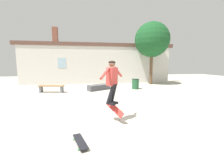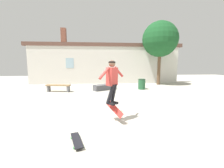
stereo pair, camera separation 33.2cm
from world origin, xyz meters
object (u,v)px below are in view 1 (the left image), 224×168
object	(u,v)px
tree_right	(152,40)
trash_bin	(135,84)
park_bench	(51,87)
skater	(112,78)
skateboard_flipping	(115,109)
skateboard_resting	(80,141)
skate_ledge	(99,87)

from	to	relation	value
tree_right	trash_bin	distance (m)	4.84
park_bench	skater	distance (m)	6.50
trash_bin	skater	distance (m)	6.75
skater	skateboard_flipping	xyz separation A→B (m)	(0.07, -0.07, -0.97)
park_bench	skater	world-z (taller)	skater
skateboard_flipping	skateboard_resting	size ratio (longest dim) A/B	0.73
skateboard_flipping	tree_right	bearing A→B (deg)	114.52
skate_ledge	skateboard_flipping	distance (m)	6.10
trash_bin	skateboard_flipping	bearing A→B (deg)	-114.16
park_bench	skater	xyz separation A→B (m)	(3.09, -5.62, 1.07)
skateboard_flipping	skateboard_resting	world-z (taller)	skateboard_flipping
skater	skateboard_flipping	world-z (taller)	skater
skateboard_flipping	trash_bin	bearing A→B (deg)	121.02
park_bench	trash_bin	bearing A→B (deg)	15.17
park_bench	skate_ledge	distance (m)	3.21
tree_right	skate_ledge	distance (m)	6.69
skate_ledge	trash_bin	world-z (taller)	trash_bin
tree_right	park_bench	xyz separation A→B (m)	(-8.17, -2.74, -3.66)
skate_ledge	skateboard_resting	xyz separation A→B (m)	(-1.06, -7.28, -0.14)
skateboard_flipping	skater	bearing A→B (deg)	-166.20
park_bench	skateboard_resting	distance (m)	7.20
trash_bin	skateboard_flipping	xyz separation A→B (m)	(-2.74, -6.11, 0.04)
tree_right	skater	bearing A→B (deg)	-121.23
park_bench	skater	size ratio (longest dim) A/B	1.19
skateboard_flipping	skate_ledge	bearing A→B (deg)	145.10
tree_right	skate_ledge	size ratio (longest dim) A/B	3.17
trash_bin	skater	bearing A→B (deg)	-114.98
tree_right	trash_bin	xyz separation A→B (m)	(-2.25, -2.32, -3.60)
skateboard_flipping	skateboard_resting	distance (m)	1.63
skate_ledge	skater	bearing A→B (deg)	-121.68
tree_right	skateboard_resting	size ratio (longest dim) A/B	6.84
skate_ledge	skater	size ratio (longest dim) A/B	1.26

